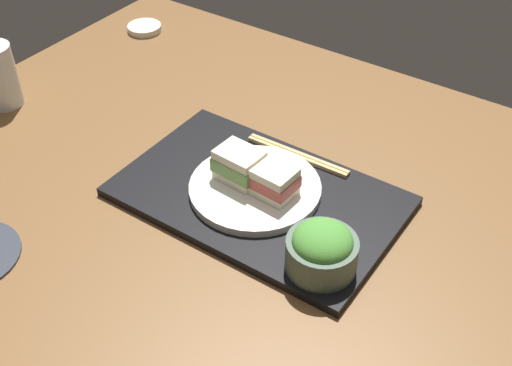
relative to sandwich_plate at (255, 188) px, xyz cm
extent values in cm
cube|color=brown|center=(-3.19, -0.09, -3.66)|extent=(140.00, 100.00, 3.00)
cube|color=black|center=(-0.69, 0.30, -1.40)|extent=(44.97, 28.13, 1.51)
cylinder|color=white|center=(0.00, 0.00, 0.00)|extent=(21.45, 21.45, 1.30)
cube|color=#EFE5C1|center=(-3.05, 0.13, 1.37)|extent=(7.57, 5.90, 1.44)
cube|color=#B74C42|center=(-3.05, 0.13, 3.11)|extent=(7.97, 6.03, 2.05)
cube|color=#EFE5C1|center=(-3.05, 0.13, 4.85)|extent=(7.57, 5.90, 1.44)
cube|color=#EFE5C1|center=(3.05, -0.13, 1.42)|extent=(7.57, 5.90, 1.54)
cube|color=#669347|center=(3.05, -0.13, 3.40)|extent=(8.00, 6.21, 2.41)
cube|color=#EFE5C1|center=(3.05, -0.13, 5.37)|extent=(7.57, 5.90, 1.54)
cylinder|color=#4C6051|center=(-17.03, 8.22, 1.84)|extent=(10.29, 10.29, 4.98)
ellipsoid|color=#4C9338|center=(-17.03, 8.22, 4.33)|extent=(8.60, 8.60, 4.73)
cube|color=tan|center=(-0.91, -12.16, -0.30)|extent=(19.54, 1.07, 0.70)
cube|color=tan|center=(-0.93, -11.32, -0.30)|extent=(19.54, 1.07, 0.70)
cylinder|color=silver|center=(54.38, -34.12, -1.46)|extent=(7.78, 7.78, 1.40)
camera|label=1|loc=(-45.66, 66.50, 69.16)|focal=46.14mm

